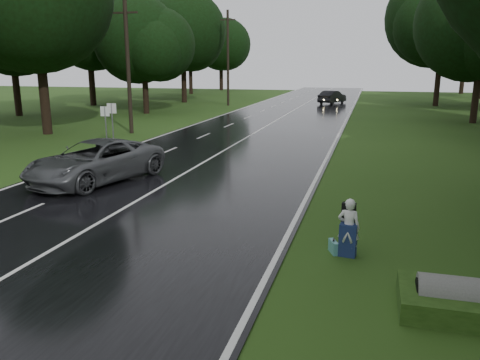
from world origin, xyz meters
name	(u,v)px	position (x,y,z in m)	size (l,w,h in m)	color
ground	(61,246)	(0.00, 0.00, 0.00)	(160.00, 160.00, 0.00)	#274715
road	(246,138)	(0.00, 20.00, 0.02)	(12.00, 140.00, 0.04)	black
lane_center	(246,138)	(0.00, 20.00, 0.04)	(0.12, 140.00, 0.01)	silver
grey_car	(96,161)	(-2.97, 6.65, 0.89)	(2.83, 6.13, 1.70)	#474A4C
far_car	(332,97)	(3.14, 49.77, 0.82)	(1.66, 4.76, 1.57)	black
hitchhiker	(348,229)	(7.53, 1.40, 0.71)	(0.60, 0.55, 1.54)	silver
suitcase	(333,247)	(7.16, 1.49, 0.17)	(0.13, 0.47, 0.33)	teal
culvert	(455,313)	(9.76, -1.01, 0.00)	(0.76, 0.76, 1.52)	slate
utility_pole_mid	(132,133)	(-8.50, 20.19, 0.00)	(1.80, 0.28, 9.05)	black
utility_pole_far	(228,105)	(-8.50, 44.13, 0.00)	(1.80, 0.28, 10.73)	black
road_sign_a	(107,147)	(-7.20, 14.65, 0.00)	(0.57, 0.10, 2.38)	white
road_sign_b	(114,144)	(-7.20, 15.43, 0.00)	(0.60, 0.10, 2.50)	white
tree_left_d	(48,134)	(-13.99, 18.25, 0.00)	(10.49, 10.49, 16.39)	black
tree_left_e	(147,113)	(-13.66, 33.09, 0.00)	(7.52, 7.52, 11.76)	black
tree_left_f	(185,102)	(-15.28, 47.25, 0.00)	(9.72, 9.72, 15.18)	black
tree_right_e	(473,123)	(16.10, 33.13, 0.00)	(8.58, 8.58, 13.41)	black
tree_right_f	(435,106)	(15.07, 50.01, 0.00)	(10.90, 10.90, 17.03)	black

